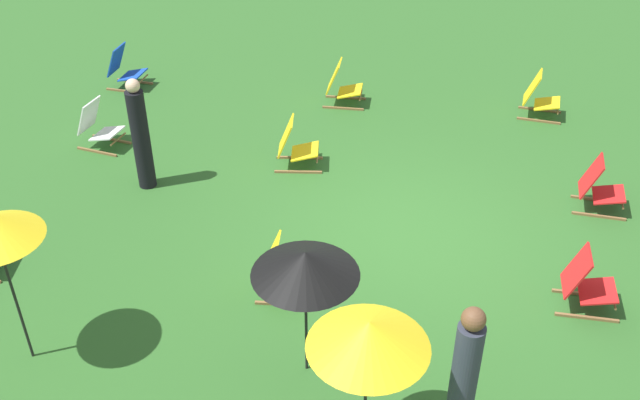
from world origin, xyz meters
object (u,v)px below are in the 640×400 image
at_px(deckchair_3, 282,271).
at_px(deckchair_10, 599,188).
at_px(umbrella_0, 369,335).
at_px(deckchair_7, 125,69).
at_px(person_1, 141,136).
at_px(deckchair_11, 586,284).
at_px(deckchair_1, 539,97).
at_px(umbrella_1, 305,264).
at_px(deckchair_4, 295,146).
at_px(person_0, 464,381).
at_px(deckchair_2, 342,86).
at_px(deckchair_6, 98,127).

distance_m(deckchair_3, deckchair_10, 4.92).
relative_size(deckchair_10, umbrella_0, 0.46).
xyz_separation_m(deckchair_7, person_1, (-3.26, -1.60, 0.49)).
bearing_deg(deckchair_11, umbrella_0, 137.87).
relative_size(deckchair_3, deckchair_11, 1.00).
distance_m(deckchair_1, deckchair_7, 7.75).
xyz_separation_m(deckchair_1, umbrella_1, (-6.61, 3.07, 1.16)).
height_order(deckchair_1, deckchair_11, same).
bearing_deg(umbrella_1, deckchair_4, 12.20).
bearing_deg(deckchair_7, deckchair_3, -136.76).
relative_size(deckchair_11, person_1, 0.46).
height_order(person_0, person_1, person_0).
relative_size(deckchair_2, deckchair_6, 0.99).
distance_m(deckchair_3, deckchair_7, 6.82).
distance_m(deckchair_6, umbrella_1, 6.22).
bearing_deg(deckchair_2, deckchair_4, 168.16).
bearing_deg(deckchair_6, umbrella_1, -124.41).
bearing_deg(deckchair_1, deckchair_11, -171.35).
height_order(deckchair_10, person_1, person_1).
bearing_deg(deckchair_3, deckchair_6, 45.27).
bearing_deg(person_1, umbrella_0, 145.90).
relative_size(deckchair_2, person_0, 0.46).
distance_m(deckchair_2, deckchair_7, 4.21).
bearing_deg(deckchair_3, person_1, 45.59).
bearing_deg(deckchair_3, person_0, -136.19).
bearing_deg(person_0, deckchair_3, -104.10).
bearing_deg(umbrella_0, deckchair_1, -16.85).
bearing_deg(deckchair_10, deckchair_3, 126.23).
bearing_deg(deckchair_4, umbrella_1, -175.12).
xyz_separation_m(deckchair_1, deckchair_2, (-0.07, 3.54, 0.00)).
bearing_deg(umbrella_0, deckchair_3, 29.47).
height_order(deckchair_4, deckchair_7, same).
xyz_separation_m(deckchair_4, person_0, (-4.98, -2.58, 0.51)).
relative_size(person_0, person_1, 1.01).
relative_size(deckchair_10, umbrella_1, 0.50).
xyz_separation_m(deckchair_10, person_0, (-4.49, 2.02, 0.51)).
distance_m(deckchair_1, deckchair_4, 4.63).
bearing_deg(deckchair_2, deckchair_1, -89.67).
bearing_deg(person_1, deckchair_4, -142.37).
xyz_separation_m(deckchair_4, deckchair_11, (-2.71, -4.12, 0.00)).
xyz_separation_m(deckchair_2, umbrella_1, (-6.54, -0.48, 1.16)).
bearing_deg(deckchair_10, person_1, 98.39).
height_order(deckchair_3, deckchair_6, same).
bearing_deg(deckchair_11, person_1, 75.38).
bearing_deg(umbrella_1, deckchair_3, 23.32).
height_order(deckchair_2, deckchair_4, same).
height_order(deckchair_4, deckchair_11, same).
xyz_separation_m(deckchair_1, person_0, (-7.34, 1.41, 0.51)).
distance_m(umbrella_0, umbrella_1, 1.29).
bearing_deg(deckchair_3, deckchair_7, 33.05).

